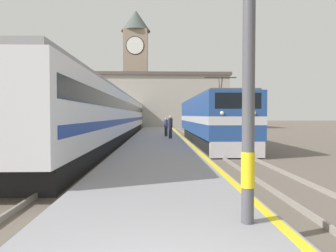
{
  "coord_description": "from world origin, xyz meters",
  "views": [
    {
      "loc": [
        -0.0,
        -3.05,
        2.21
      ],
      "look_at": [
        0.81,
        23.73,
        1.33
      ],
      "focal_mm": 35.0,
      "sensor_mm": 36.0,
      "label": 1
    }
  ],
  "objects_px": {
    "locomotive_train": "(209,120)",
    "clock_tower": "(136,64)",
    "passenger_train": "(121,116)",
    "catenary_mast": "(259,3)",
    "person_on_platform": "(166,126)",
    "second_waiting_passenger": "(171,126)"
  },
  "relations": [
    {
      "from": "person_on_platform",
      "to": "second_waiting_passenger",
      "type": "bearing_deg",
      "value": -83.91
    },
    {
      "from": "catenary_mast",
      "to": "person_on_platform",
      "type": "height_order",
      "value": "catenary_mast"
    },
    {
      "from": "locomotive_train",
      "to": "clock_tower",
      "type": "relative_size",
      "value": 0.77
    },
    {
      "from": "person_on_platform",
      "to": "clock_tower",
      "type": "height_order",
      "value": "clock_tower"
    },
    {
      "from": "passenger_train",
      "to": "catenary_mast",
      "type": "bearing_deg",
      "value": -79.11
    },
    {
      "from": "clock_tower",
      "to": "second_waiting_passenger",
      "type": "bearing_deg",
      "value": -82.64
    },
    {
      "from": "locomotive_train",
      "to": "passenger_train",
      "type": "relative_size",
      "value": 0.35
    },
    {
      "from": "second_waiting_passenger",
      "to": "person_on_platform",
      "type": "bearing_deg",
      "value": 96.09
    },
    {
      "from": "locomotive_train",
      "to": "passenger_train",
      "type": "height_order",
      "value": "locomotive_train"
    },
    {
      "from": "passenger_train",
      "to": "clock_tower",
      "type": "relative_size",
      "value": 2.24
    },
    {
      "from": "passenger_train",
      "to": "person_on_platform",
      "type": "height_order",
      "value": "passenger_train"
    },
    {
      "from": "catenary_mast",
      "to": "clock_tower",
      "type": "xyz_separation_m",
      "value": [
        -6.27,
        63.28,
        8.85
      ]
    },
    {
      "from": "passenger_train",
      "to": "catenary_mast",
      "type": "xyz_separation_m",
      "value": [
        5.6,
        -29.11,
        1.89
      ]
    },
    {
      "from": "locomotive_train",
      "to": "person_on_platform",
      "type": "height_order",
      "value": "locomotive_train"
    },
    {
      "from": "person_on_platform",
      "to": "passenger_train",
      "type": "bearing_deg",
      "value": 126.05
    },
    {
      "from": "catenary_mast",
      "to": "clock_tower",
      "type": "relative_size",
      "value": 0.3
    },
    {
      "from": "passenger_train",
      "to": "clock_tower",
      "type": "xyz_separation_m",
      "value": [
        -0.67,
        34.16,
        10.75
      ]
    },
    {
      "from": "passenger_train",
      "to": "person_on_platform",
      "type": "xyz_separation_m",
      "value": [
        4.63,
        -6.36,
        -0.92
      ]
    },
    {
      "from": "locomotive_train",
      "to": "clock_tower",
      "type": "xyz_separation_m",
      "value": [
        -8.56,
        43.43,
        11.04
      ]
    },
    {
      "from": "locomotive_train",
      "to": "second_waiting_passenger",
      "type": "xyz_separation_m",
      "value": [
        -2.99,
        0.28,
        -0.52
      ]
    },
    {
      "from": "catenary_mast",
      "to": "second_waiting_passenger",
      "type": "distance_m",
      "value": 20.33
    },
    {
      "from": "person_on_platform",
      "to": "clock_tower",
      "type": "relative_size",
      "value": 0.07
    }
  ]
}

